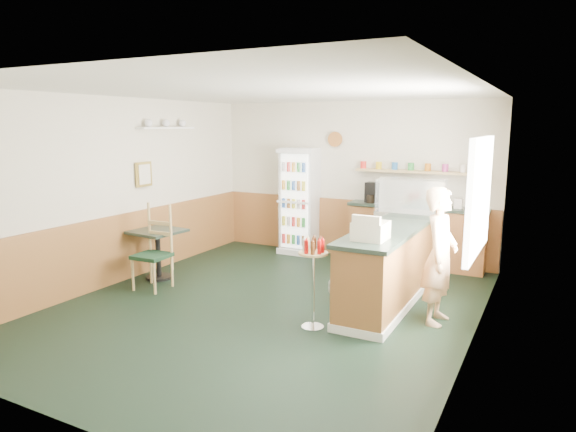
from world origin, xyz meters
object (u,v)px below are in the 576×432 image
Objects in this scene: drinks_fridge at (299,201)px; condiment_stand at (313,269)px; cafe_chair at (156,244)px; display_case at (411,197)px; cafe_table at (158,245)px; shopkeeper at (440,256)px; cash_register at (371,231)px.

drinks_fridge is 1.82× the size of condiment_stand.
cafe_chair is at bearing -107.92° from drinks_fridge.
display_case reaches higher than cafe_table.
cafe_chair is (-2.62, 0.35, -0.07)m from condiment_stand.
drinks_fridge reaches higher than cafe_table.
condiment_stand is 2.96m from cafe_table.
cafe_table is (-3.40, -1.52, -0.75)m from display_case.
drinks_fridge is at bearing 157.68° from display_case.
cafe_chair is at bearing -50.97° from cafe_table.
display_case is 0.58× the size of shopkeeper.
drinks_fridge is 1.58× the size of cafe_chair.
shopkeeper is at bearing 34.55° from condiment_stand.
shopkeeper reaches higher than condiment_stand.
drinks_fridge reaches higher than cafe_chair.
cafe_table is at bearing 94.53° from shopkeeper.
shopkeeper is (0.70, -1.34, -0.47)m from display_case.
shopkeeper reaches higher than cash_register.
cafe_table is at bearing 126.41° from cafe_chair.
cafe_chair is at bearing 172.49° from condiment_stand.
shopkeeper is at bearing 31.82° from cash_register.
cafe_table is (-3.40, 0.25, -0.59)m from cash_register.
display_case is 1.25× the size of cafe_table.
display_case is 3.80m from cafe_table.
cash_register is 0.36× the size of condiment_stand.
condiment_stand is 1.39× the size of cafe_table.
display_case is at bearing 27.75° from cafe_chair.
shopkeeper is at bearing -62.47° from display_case.
cafe_chair is (-3.14, -0.07, -0.49)m from cash_register.
condiment_stand is (-1.22, -0.84, -0.10)m from shopkeeper.
cash_register is 0.24× the size of shopkeeper.
display_case is (2.25, -0.92, 0.33)m from drinks_fridge.
cash_register is at bearing 38.45° from condiment_stand.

